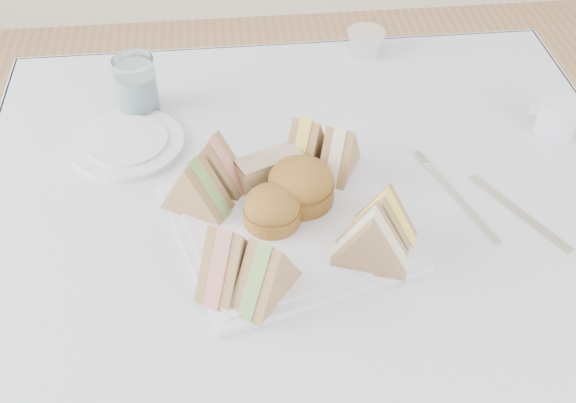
{
  "coord_description": "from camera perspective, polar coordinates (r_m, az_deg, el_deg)",
  "views": [
    {
      "loc": [
        -0.12,
        -0.73,
        1.48
      ],
      "look_at": [
        -0.04,
        0.0,
        0.8
      ],
      "focal_mm": 45.0,
      "sensor_mm": 36.0,
      "label": 1
    }
  ],
  "objects": [
    {
      "name": "table",
      "position": [
        1.34,
        1.84,
        -13.47
      ],
      "size": [
        0.9,
        0.9,
        0.74
      ],
      "primitive_type": "cube",
      "color": "brown",
      "rests_on": "floor"
    },
    {
      "name": "sandwich_fr_a",
      "position": [
        0.99,
        7.61,
        -0.94
      ],
      "size": [
        0.1,
        0.08,
        0.08
      ],
      "primitive_type": null,
      "rotation": [
        0.0,
        0.0,
        -0.46
      ],
      "color": "#95784E",
      "rests_on": "serving_plate"
    },
    {
      "name": "scone_right",
      "position": [
        1.04,
        1.02,
        1.37
      ],
      "size": [
        0.14,
        0.14,
        0.06
      ],
      "primitive_type": "cylinder",
      "rotation": [
        0.0,
        0.0,
        0.71
      ],
      "color": "olive",
      "rests_on": "serving_plate"
    },
    {
      "name": "sandwich_fl_a",
      "position": [
        0.93,
        -4.81,
        -4.22
      ],
      "size": [
        0.1,
        0.12,
        0.09
      ],
      "primitive_type": null,
      "rotation": [
        0.0,
        0.0,
        1.05
      ],
      "color": "#95784E",
      "rests_on": "serving_plate"
    },
    {
      "name": "sandwich_bl_a",
      "position": [
        1.03,
        -7.33,
        1.34
      ],
      "size": [
        0.11,
        0.09,
        0.09
      ],
      "primitive_type": null,
      "rotation": [
        0.0,
        0.0,
        2.61
      ],
      "color": "#95784E",
      "rests_on": "serving_plate"
    },
    {
      "name": "pastry_slice",
      "position": [
        1.08,
        -1.53,
        2.6
      ],
      "size": [
        0.1,
        0.07,
        0.05
      ],
      "primitive_type": "cube",
      "rotation": [
        0.0,
        0.0,
        0.4
      ],
      "color": "tan",
      "rests_on": "serving_plate"
    },
    {
      "name": "tea_strainer",
      "position": [
        1.42,
        6.16,
        12.32
      ],
      "size": [
        0.08,
        0.08,
        0.04
      ],
      "primitive_type": "cylinder",
      "rotation": [
        0.0,
        0.0,
        0.1
      ],
      "color": "silver",
      "rests_on": "tablecloth"
    },
    {
      "name": "sandwich_fr_b",
      "position": [
        0.95,
        6.63,
        -2.8
      ],
      "size": [
        0.12,
        0.08,
        0.09
      ],
      "primitive_type": null,
      "rotation": [
        0.0,
        0.0,
        -0.35
      ],
      "color": "#95784E",
      "rests_on": "serving_plate"
    },
    {
      "name": "water_glass",
      "position": [
        1.26,
        -11.88,
        8.97
      ],
      "size": [
        0.09,
        0.09,
        0.1
      ],
      "primitive_type": "cylinder",
      "rotation": [
        0.0,
        0.0,
        -0.37
      ],
      "color": "white",
      "rests_on": "tablecloth"
    },
    {
      "name": "sandwich_bl_b",
      "position": [
        1.07,
        -5.91,
        3.12
      ],
      "size": [
        0.11,
        0.09,
        0.09
      ],
      "primitive_type": null,
      "rotation": [
        0.0,
        0.0,
        2.66
      ],
      "color": "#95784E",
      "rests_on": "serving_plate"
    },
    {
      "name": "creamer_jug",
      "position": [
        1.27,
        20.5,
        6.22
      ],
      "size": [
        0.09,
        0.09,
        0.06
      ],
      "primitive_type": "cylinder",
      "rotation": [
        0.0,
        0.0,
        -0.39
      ],
      "color": "silver",
      "rests_on": "tablecloth"
    },
    {
      "name": "sandwich_fl_b",
      "position": [
        0.91,
        -1.73,
        -5.29
      ],
      "size": [
        0.1,
        0.11,
        0.09
      ],
      "primitive_type": null,
      "rotation": [
        0.0,
        0.0,
        0.9
      ],
      "color": "#95784E",
      "rests_on": "serving_plate"
    },
    {
      "name": "sandwich_br_a",
      "position": [
        1.09,
        4.09,
        4.08
      ],
      "size": [
        0.08,
        0.1,
        0.08
      ],
      "primitive_type": null,
      "rotation": [
        0.0,
        0.0,
        -2.04
      ],
      "color": "#95784E",
      "rests_on": "serving_plate"
    },
    {
      "name": "sandwich_br_b",
      "position": [
        1.1,
        1.42,
        4.8
      ],
      "size": [
        0.09,
        0.1,
        0.08
      ],
      "primitive_type": null,
      "rotation": [
        0.0,
        0.0,
        -2.09
      ],
      "color": "#95784E",
      "rests_on": "serving_plate"
    },
    {
      "name": "serving_plate",
      "position": [
        1.04,
        0.0,
        -1.78
      ],
      "size": [
        0.38,
        0.38,
        0.01
      ],
      "primitive_type": "cube",
      "rotation": [
        0.0,
        0.0,
        0.27
      ],
      "color": "silver",
      "rests_on": "tablecloth"
    },
    {
      "name": "fork",
      "position": [
        1.11,
        13.48,
        -0.03
      ],
      "size": [
        0.07,
        0.18,
        0.0
      ],
      "primitive_type": "cube",
      "rotation": [
        0.0,
        0.0,
        0.31
      ],
      "color": "silver",
      "rests_on": "tablecloth"
    },
    {
      "name": "tablecloth",
      "position": [
        1.05,
        2.28,
        -2.07
      ],
      "size": [
        1.02,
        1.02,
        0.01
      ],
      "primitive_type": "cube",
      "color": "silver",
      "rests_on": "table"
    },
    {
      "name": "knife",
      "position": [
        1.11,
        17.73,
        -0.85
      ],
      "size": [
        0.1,
        0.18,
        0.0
      ],
      "primitive_type": "cube",
      "rotation": [
        0.0,
        0.0,
        0.48
      ],
      "color": "silver",
      "rests_on": "tablecloth"
    },
    {
      "name": "scone_left",
      "position": [
        1.01,
        -1.27,
        -0.54
      ],
      "size": [
        0.1,
        0.1,
        0.06
      ],
      "primitive_type": "cylinder",
      "rotation": [
        0.0,
        0.0,
        0.27
      ],
      "color": "olive",
      "rests_on": "serving_plate"
    },
    {
      "name": "side_plate",
      "position": [
        1.21,
        -12.56,
        4.49
      ],
      "size": [
        0.21,
        0.21,
        0.01
      ],
      "primitive_type": "cylinder",
      "rotation": [
        0.0,
        0.0,
        0.12
      ],
      "color": "silver",
      "rests_on": "tablecloth"
    }
  ]
}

